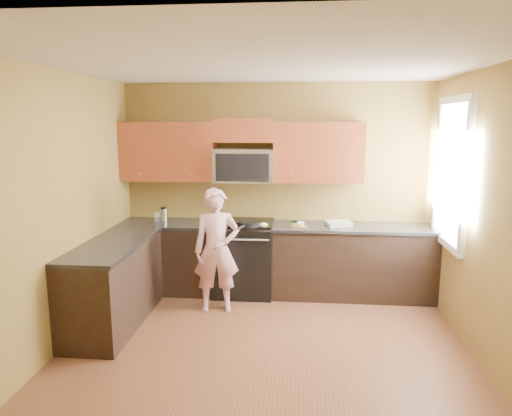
# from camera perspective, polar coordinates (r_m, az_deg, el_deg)

# --- Properties ---
(floor) EXTENTS (4.00, 4.00, 0.00)m
(floor) POSITION_cam_1_polar(r_m,az_deg,el_deg) (4.67, 1.01, -17.69)
(floor) COLOR brown
(floor) RESTS_ON ground
(ceiling) EXTENTS (4.00, 4.00, 0.00)m
(ceiling) POSITION_cam_1_polar(r_m,az_deg,el_deg) (4.15, 1.14, 17.37)
(ceiling) COLOR white
(ceiling) RESTS_ON ground
(wall_back) EXTENTS (4.00, 0.00, 4.00)m
(wall_back) POSITION_cam_1_polar(r_m,az_deg,el_deg) (6.17, 2.45, 2.51)
(wall_back) COLOR brown
(wall_back) RESTS_ON ground
(wall_front) EXTENTS (4.00, 0.00, 4.00)m
(wall_front) POSITION_cam_1_polar(r_m,az_deg,el_deg) (2.29, -2.73, -11.35)
(wall_front) COLOR brown
(wall_front) RESTS_ON ground
(wall_left) EXTENTS (0.00, 4.00, 4.00)m
(wall_left) POSITION_cam_1_polar(r_m,az_deg,el_deg) (4.78, -23.58, -0.68)
(wall_left) COLOR brown
(wall_left) RESTS_ON ground
(wall_right) EXTENTS (0.00, 4.00, 4.00)m
(wall_right) POSITION_cam_1_polar(r_m,az_deg,el_deg) (4.52, 27.26, -1.57)
(wall_right) COLOR brown
(wall_right) RESTS_ON ground
(cabinet_back_run) EXTENTS (4.00, 0.60, 0.88)m
(cabinet_back_run) POSITION_cam_1_polar(r_m,az_deg,el_deg) (6.07, 2.24, -6.42)
(cabinet_back_run) COLOR black
(cabinet_back_run) RESTS_ON floor
(cabinet_left_run) EXTENTS (0.60, 1.60, 0.88)m
(cabinet_left_run) POSITION_cam_1_polar(r_m,az_deg,el_deg) (5.41, -16.97, -9.03)
(cabinet_left_run) COLOR black
(cabinet_left_run) RESTS_ON floor
(countertop_back) EXTENTS (4.00, 0.62, 0.04)m
(countertop_back) POSITION_cam_1_polar(r_m,az_deg,el_deg) (5.95, 2.27, -2.20)
(countertop_back) COLOR black
(countertop_back) RESTS_ON cabinet_back_run
(countertop_left) EXTENTS (0.62, 1.60, 0.04)m
(countertop_left) POSITION_cam_1_polar(r_m,az_deg,el_deg) (5.27, -17.13, -4.31)
(countertop_left) COLOR black
(countertop_left) RESTS_ON cabinet_left_run
(stove) EXTENTS (0.76, 0.65, 0.95)m
(stove) POSITION_cam_1_polar(r_m,az_deg,el_deg) (6.07, -1.56, -6.07)
(stove) COLOR black
(stove) RESTS_ON floor
(microwave) EXTENTS (0.76, 0.40, 0.42)m
(microwave) POSITION_cam_1_polar(r_m,az_deg,el_deg) (5.99, -1.46, 3.25)
(microwave) COLOR silver
(microwave) RESTS_ON wall_back
(upper_cab_left) EXTENTS (1.22, 0.33, 0.75)m
(upper_cab_left) POSITION_cam_1_polar(r_m,az_deg,el_deg) (6.22, -10.53, 3.34)
(upper_cab_left) COLOR brown
(upper_cab_left) RESTS_ON wall_back
(upper_cab_right) EXTENTS (1.12, 0.33, 0.75)m
(upper_cab_right) POSITION_cam_1_polar(r_m,az_deg,el_deg) (5.99, 7.55, 3.16)
(upper_cab_right) COLOR brown
(upper_cab_right) RESTS_ON wall_back
(upper_cab_over_mw) EXTENTS (0.76, 0.33, 0.30)m
(upper_cab_over_mw) POSITION_cam_1_polar(r_m,az_deg,el_deg) (5.98, -1.45, 9.48)
(upper_cab_over_mw) COLOR brown
(upper_cab_over_mw) RESTS_ON wall_back
(window) EXTENTS (0.06, 1.06, 1.66)m
(window) POSITION_cam_1_polar(r_m,az_deg,el_deg) (5.59, 22.81, 3.98)
(window) COLOR white
(window) RESTS_ON wall_right
(woman) EXTENTS (0.59, 0.44, 1.46)m
(woman) POSITION_cam_1_polar(r_m,az_deg,el_deg) (5.49, -4.82, -5.16)
(woman) COLOR #D86C83
(woman) RESTS_ON floor
(frying_pan) EXTENTS (0.39, 0.54, 0.06)m
(frying_pan) POSITION_cam_1_polar(r_m,az_deg,el_deg) (5.70, -0.99, -2.24)
(frying_pan) COLOR black
(frying_pan) RESTS_ON stove
(butter_tub) EXTENTS (0.13, 0.13, 0.08)m
(butter_tub) POSITION_cam_1_polar(r_m,az_deg,el_deg) (5.85, 4.75, -2.24)
(butter_tub) COLOR gold
(butter_tub) RESTS_ON countertop_back
(toast_slice) EXTENTS (0.12, 0.12, 0.01)m
(toast_slice) POSITION_cam_1_polar(r_m,az_deg,el_deg) (5.79, 5.71, -2.30)
(toast_slice) COLOR #B27F47
(toast_slice) RESTS_ON countertop_back
(napkin_a) EXTENTS (0.13, 0.14, 0.06)m
(napkin_a) POSITION_cam_1_polar(r_m,az_deg,el_deg) (5.76, 0.94, -2.10)
(napkin_a) COLOR silver
(napkin_a) RESTS_ON countertop_back
(napkin_b) EXTENTS (0.14, 0.15, 0.07)m
(napkin_b) POSITION_cam_1_polar(r_m,az_deg,el_deg) (5.85, 5.37, -1.92)
(napkin_b) COLOR silver
(napkin_b) RESTS_ON countertop_back
(dish_towel) EXTENTS (0.35, 0.31, 0.05)m
(dish_towel) POSITION_cam_1_polar(r_m,az_deg,el_deg) (5.96, 10.04, -1.87)
(dish_towel) COLOR silver
(dish_towel) RESTS_ON countertop_back
(travel_mug) EXTENTS (0.08, 0.08, 0.18)m
(travel_mug) POSITION_cam_1_polar(r_m,az_deg,el_deg) (6.30, -11.16, -1.48)
(travel_mug) COLOR silver
(travel_mug) RESTS_ON countertop_back
(glass_a) EXTENTS (0.08, 0.08, 0.12)m
(glass_a) POSITION_cam_1_polar(r_m,az_deg,el_deg) (6.24, -11.98, -1.06)
(glass_a) COLOR silver
(glass_a) RESTS_ON countertop_back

